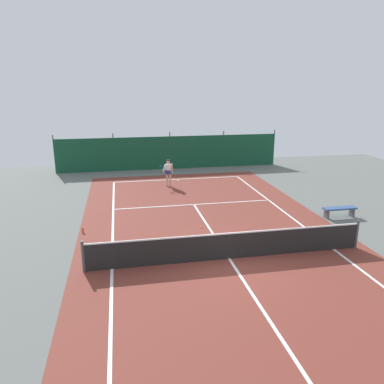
{
  "coord_description": "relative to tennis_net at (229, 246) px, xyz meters",
  "views": [
    {
      "loc": [
        -3.65,
        -11.73,
        5.99
      ],
      "look_at": [
        -0.24,
        5.7,
        0.9
      ],
      "focal_mm": 35.01,
      "sensor_mm": 36.0,
      "label": 1
    }
  ],
  "objects": [
    {
      "name": "ground_plane",
      "position": [
        0.0,
        0.0,
        -0.51
      ],
      "size": [
        36.0,
        36.0,
        0.0
      ],
      "primitive_type": "plane",
      "color": "slate"
    },
    {
      "name": "court_surface",
      "position": [
        0.0,
        0.0,
        -0.51
      ],
      "size": [
        11.02,
        26.6,
        0.01
      ],
      "color": "brown",
      "rests_on": "ground"
    },
    {
      "name": "tennis_net",
      "position": [
        0.0,
        0.0,
        0.0
      ],
      "size": [
        10.12,
        0.1,
        1.1
      ],
      "color": "black",
      "rests_on": "ground"
    },
    {
      "name": "back_fence",
      "position": [
        -0.0,
        15.78,
        0.16
      ],
      "size": [
        16.3,
        0.98,
        2.7
      ],
      "color": "#14472D",
      "rests_on": "ground"
    },
    {
      "name": "tennis_player",
      "position": [
        -0.8,
        10.35,
        0.45
      ],
      "size": [
        0.84,
        0.66,
        1.64
      ],
      "rotation": [
        0.0,
        0.0,
        2.77
      ],
      "color": "#D8AD8C",
      "rests_on": "ground"
    },
    {
      "name": "tennis_ball_near_player",
      "position": [
        -0.33,
        3.13,
        -0.48
      ],
      "size": [
        0.07,
        0.07,
        0.07
      ],
      "primitive_type": "sphere",
      "color": "#CCDB33",
      "rests_on": "ground"
    },
    {
      "name": "parked_car",
      "position": [
        -2.18,
        18.43,
        0.33
      ],
      "size": [
        2.39,
        4.39,
        1.68
      ],
      "rotation": [
        0.0,
        0.0,
        0.12
      ],
      "color": "black",
      "rests_on": "ground"
    },
    {
      "name": "courtside_bench",
      "position": [
        6.31,
        3.2,
        -0.14
      ],
      "size": [
        1.6,
        0.4,
        0.49
      ],
      "color": "#335184",
      "rests_on": "ground"
    },
    {
      "name": "water_bottle",
      "position": [
        -5.35,
        3.56,
        -0.39
      ],
      "size": [
        0.08,
        0.08,
        0.24
      ],
      "primitive_type": "cylinder",
      "color": "#D84C38",
      "rests_on": "ground"
    }
  ]
}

